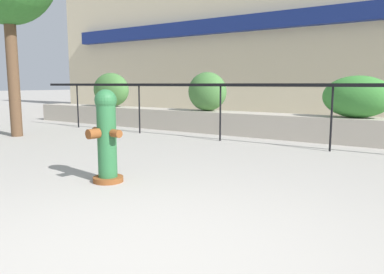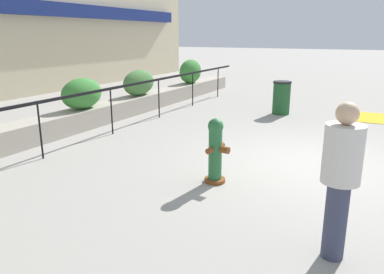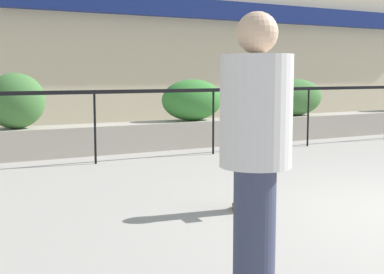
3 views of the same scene
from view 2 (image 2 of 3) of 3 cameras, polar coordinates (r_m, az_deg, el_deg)
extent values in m
plane|color=#9E9991|center=(7.47, 18.68, -4.01)|extent=(120.00, 120.00, 0.00)
cube|color=#ADA393|center=(10.11, -16.89, 2.57)|extent=(18.00, 0.70, 0.50)
cube|color=black|center=(9.23, -12.36, 7.21)|extent=(15.00, 0.05, 0.06)
cylinder|color=black|center=(7.83, -22.13, 0.95)|extent=(0.04, 0.04, 1.15)
cylinder|color=black|center=(9.32, -12.17, 3.89)|extent=(0.04, 0.04, 1.15)
cylinder|color=black|center=(11.02, -5.07, 5.91)|extent=(0.04, 0.04, 1.15)
cylinder|color=black|center=(12.86, 0.10, 7.32)|extent=(0.04, 0.04, 1.15)
cylinder|color=black|center=(14.78, 3.97, 8.33)|extent=(0.04, 0.04, 1.15)
ellipsoid|color=#387F33|center=(10.13, -16.42, 6.37)|extent=(1.28, 0.70, 0.80)
ellipsoid|color=#427538|center=(12.06, -8.09, 8.19)|extent=(1.43, 0.60, 0.80)
ellipsoid|color=#387F33|center=(15.02, -0.23, 9.97)|extent=(1.34, 0.66, 0.92)
cylinder|color=brown|center=(6.29, 3.49, -6.55)|extent=(0.40, 0.40, 0.06)
cylinder|color=#286638|center=(6.13, 3.55, -2.60)|extent=(0.25, 0.25, 0.85)
sphere|color=#286638|center=(6.00, 3.63, 1.67)|extent=(0.25, 0.25, 0.25)
cylinder|color=brown|center=(6.01, 5.03, -1.97)|extent=(0.13, 0.15, 0.11)
cylinder|color=brown|center=(5.96, 2.70, -2.09)|extent=(0.14, 0.11, 0.09)
cylinder|color=brown|center=(6.24, 4.40, -1.30)|extent=(0.14, 0.11, 0.09)
cylinder|color=#383D56|center=(4.40, 21.01, -11.77)|extent=(0.32, 0.32, 0.88)
cylinder|color=silver|center=(4.13, 22.00, -2.43)|extent=(0.54, 0.54, 0.62)
sphere|color=#D6AD89|center=(4.03, 22.60, 3.34)|extent=(0.23, 0.23, 0.23)
cylinder|color=#1E5128|center=(11.81, 13.46, 5.69)|extent=(0.52, 0.52, 0.95)
cylinder|color=black|center=(11.74, 13.62, 8.12)|extent=(0.55, 0.55, 0.06)
camera|label=1|loc=(8.64, 31.77, 4.86)|focal=35.00mm
camera|label=3|loc=(3.20, 66.90, -12.23)|focal=50.00mm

